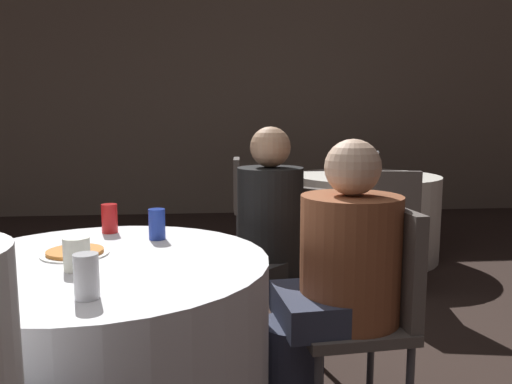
% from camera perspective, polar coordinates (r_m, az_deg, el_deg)
% --- Properties ---
extents(wall_back, '(16.00, 0.06, 2.80)m').
position_cam_1_polar(wall_back, '(6.48, -9.81, 9.86)').
color(wall_back, gray).
rests_on(wall_back, ground_plane).
extents(table_near, '(1.13, 1.13, 0.72)m').
position_cam_1_polar(table_near, '(1.91, -16.59, -18.01)').
color(table_near, silver).
rests_on(table_near, ground_plane).
extents(table_far, '(1.26, 1.26, 0.72)m').
position_cam_1_polar(table_far, '(4.50, 12.35, -2.69)').
color(table_far, white).
rests_on(table_far, ground_plane).
extents(chair_near_east, '(0.44, 0.43, 0.87)m').
position_cam_1_polar(chair_near_east, '(1.98, 13.10, -11.70)').
color(chair_near_east, '#59514C').
rests_on(chair_near_east, ground_plane).
extents(chair_near_northeast, '(0.57, 0.57, 0.87)m').
position_cam_1_polar(chair_near_northeast, '(2.46, 2.97, -7.55)').
color(chair_near_northeast, '#59514C').
rests_on(chair_near_northeast, ground_plane).
extents(chair_far_west, '(0.43, 0.42, 0.87)m').
position_cam_1_polar(chair_far_west, '(4.34, -1.03, -0.69)').
color(chair_far_west, '#59514C').
rests_on(chair_far_west, ground_plane).
extents(chair_far_south, '(0.46, 0.47, 0.87)m').
position_cam_1_polar(chair_far_south, '(3.46, 14.76, -3.22)').
color(chair_far_south, '#59514C').
rests_on(chair_far_south, ground_plane).
extents(person_black_shirt, '(0.45, 0.45, 1.17)m').
position_cam_1_polar(person_black_shirt, '(2.33, 0.43, -7.13)').
color(person_black_shirt, '#282828').
rests_on(person_black_shirt, ground_plane).
extents(person_floral_shirt, '(0.53, 0.39, 1.13)m').
position_cam_1_polar(person_floral_shirt, '(1.91, 8.84, -10.49)').
color(person_floral_shirt, '#33384C').
rests_on(person_floral_shirt, ground_plane).
extents(pizza_plate_near, '(0.23, 0.23, 0.02)m').
position_cam_1_polar(pizza_plate_near, '(1.88, -19.97, -6.52)').
color(pizza_plate_near, white).
rests_on(pizza_plate_near, table_near).
extents(soda_can_silver, '(0.07, 0.07, 0.12)m').
position_cam_1_polar(soda_can_silver, '(1.41, -18.81, -9.11)').
color(soda_can_silver, silver).
rests_on(soda_can_silver, table_near).
extents(soda_can_red, '(0.07, 0.07, 0.12)m').
position_cam_1_polar(soda_can_red, '(2.19, -16.40, -2.92)').
color(soda_can_red, red).
rests_on(soda_can_red, table_near).
extents(soda_can_blue, '(0.07, 0.07, 0.12)m').
position_cam_1_polar(soda_can_blue, '(2.02, -11.26, -3.62)').
color(soda_can_blue, '#1E38A5').
rests_on(soda_can_blue, table_near).
extents(cup_near, '(0.08, 0.08, 0.11)m').
position_cam_1_polar(cup_near, '(1.68, -19.81, -6.66)').
color(cup_near, silver).
rests_on(cup_near, table_near).
extents(bottle_far, '(0.09, 0.09, 0.21)m').
position_cam_1_polar(bottle_far, '(4.48, 13.29, 3.26)').
color(bottle_far, silver).
rests_on(bottle_far, table_far).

